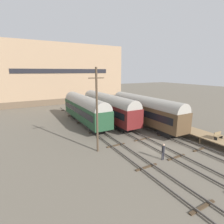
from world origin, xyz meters
name	(u,v)px	position (x,y,z in m)	size (l,w,h in m)	color
ground_plane	(157,147)	(0.00, 0.00, 0.00)	(200.00, 200.00, 0.00)	#60594C
track_left	(129,154)	(-4.24, 0.00, 0.14)	(2.60, 60.00, 0.26)	#4C4742
track_middle	(157,146)	(0.00, 0.00, 0.14)	(2.60, 60.00, 0.26)	#4C4742
track_right	(180,140)	(4.24, 0.00, 0.14)	(2.60, 60.00, 0.26)	#4C4742
train_car_brown	(144,109)	(4.24, 7.82, 2.99)	(2.91, 16.48, 5.24)	black
train_car_green	(85,108)	(-4.24, 13.95, 2.91)	(3.01, 15.65, 5.13)	black
train_car_maroon	(108,106)	(0.00, 13.17, 2.99)	(2.96, 17.08, 5.24)	black
station_platform	(207,136)	(7.02, -1.86, 0.91)	(2.92, 14.39, 0.98)	#8C704C
bench	(218,135)	(6.94, -3.37, 1.47)	(1.40, 0.40, 0.91)	brown
person_worker	(163,150)	(-1.68, -2.62, 1.12)	(0.32, 0.32, 1.85)	#282833
utility_pole	(97,110)	(-6.93, 2.70, 5.05)	(1.80, 0.24, 9.78)	#473828
warehouse_building	(59,74)	(-2.28, 41.81, 8.53)	(37.85, 13.06, 17.06)	brown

